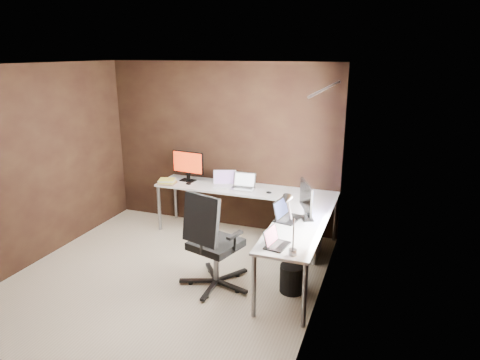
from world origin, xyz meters
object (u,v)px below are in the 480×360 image
Objects in this scene: laptop_black_big at (285,215)px; desk_lamp at (289,216)px; laptop_black_small at (275,242)px; monitor_left at (188,164)px; monitor_right at (306,199)px; drawer_pedestal at (304,234)px; office_chair at (214,259)px; laptop_silver at (243,185)px; wastebasket at (292,278)px; laptop_white at (225,183)px; book_stack at (167,182)px.

desk_lamp is (0.23, -0.82, 0.32)m from laptop_black_big.
desk_lamp reaches higher than laptop_black_small.
laptop_black_big is 0.66× the size of desk_lamp.
laptop_black_small is (1.86, -1.76, -0.21)m from monitor_left.
monitor_right reaches higher than laptop_black_small.
desk_lamp is (2.01, -1.84, 0.11)m from monitor_left.
office_chair is (-0.81, -1.14, 0.04)m from drawer_pedestal.
office_chair reaches higher than laptop_black_small.
monitor_right is 1.28m from office_chair.
monitor_left is at bearing 140.90° from office_chair.
laptop_black_small is (-0.15, -0.83, -0.21)m from monitor_right.
wastebasket is (1.04, -1.28, -0.62)m from laptop_silver.
monitor_left is 1.34× the size of laptop_white.
monitor_right is 1.39m from laptop_silver.
laptop_silver is at bearing 1.35° from monitor_left.
monitor_left is (-1.89, 0.42, 0.69)m from drawer_pedestal.
office_chair reaches higher than laptop_white.
laptop_black_small is at bearing 174.22° from desk_lamp.
monitor_left is 2.00m from office_chair.
laptop_white is 1.97m from wastebasket.
drawer_pedestal is at bearing -34.58° from laptop_white.
book_stack is 0.24× the size of office_chair.
monitor_right is 1.64× the size of laptop_black_small.
desk_lamp reaches higher than monitor_left.
laptop_black_big is 1.21× the size of wastebasket.
monitor_right is (0.11, -0.52, 0.68)m from drawer_pedestal.
office_chair is at bearing 137.95° from laptop_black_big.
laptop_black_big is 0.99m from office_chair.
monitor_left is 0.95m from laptop_silver.
laptop_black_big is (1.78, -1.02, -0.21)m from monitor_left.
laptop_silver reaches higher than laptop_black_small.
book_stack is 1.89m from office_chair.
laptop_black_small is 2.56m from book_stack.
drawer_pedestal is 1.20× the size of monitor_right.
office_chair reaches higher than wastebasket.
drawer_pedestal is at bearing -21.57° from laptop_silver.
laptop_black_big is (1.15, -0.95, 0.00)m from laptop_white.
laptop_silver is 1.26m from laptop_black_big.
laptop_black_small is 0.26× the size of office_chair.
monitor_left reaches higher than laptop_black_small.
book_stack is at bearing -123.51° from monitor_left.
monitor_left is 1.88× the size of book_stack.
drawer_pedestal is 0.78m from laptop_black_big.
laptop_black_small is 0.95× the size of wastebasket.
monitor_left is 1.36× the size of laptop_black_big.
drawer_pedestal is 1.96× the size of laptop_black_small.
drawer_pedestal is at bearing -0.98° from laptop_black_big.
laptop_white is at bearing 135.80° from wastebasket.
drawer_pedestal is at bearing -5.90° from monitor_left.
laptop_silver is at bearing 112.22° from office_chair.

